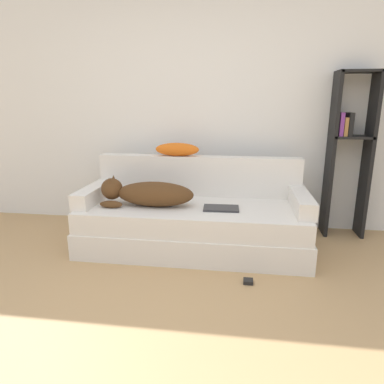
% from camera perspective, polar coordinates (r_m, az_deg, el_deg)
% --- Properties ---
extents(ground_plane, '(20.00, 20.00, 0.00)m').
position_cam_1_polar(ground_plane, '(2.07, -8.77, -26.44)').
color(ground_plane, tan).
extents(wall_back, '(7.50, 0.06, 2.70)m').
position_cam_1_polar(wall_back, '(3.83, 0.62, 14.59)').
color(wall_back, white).
rests_on(wall_back, ground_plane).
extents(couch, '(2.09, 0.90, 0.43)m').
position_cam_1_polar(couch, '(3.27, 0.24, -5.83)').
color(couch, silver).
rests_on(couch, ground_plane).
extents(couch_backrest, '(2.05, 0.15, 0.40)m').
position_cam_1_polar(couch_backrest, '(3.51, 1.08, 2.75)').
color(couch_backrest, silver).
rests_on(couch_backrest, couch).
extents(couch_arm_left, '(0.15, 0.71, 0.15)m').
position_cam_1_polar(couch_arm_left, '(3.44, -16.03, -0.28)').
color(couch_arm_left, silver).
rests_on(couch_arm_left, couch).
extents(couch_arm_right, '(0.15, 0.71, 0.15)m').
position_cam_1_polar(couch_arm_right, '(3.20, 17.76, -1.54)').
color(couch_arm_right, silver).
rests_on(couch_arm_right, couch).
extents(dog, '(0.87, 0.28, 0.27)m').
position_cam_1_polar(dog, '(3.17, -7.51, -0.20)').
color(dog, '#513319').
rests_on(dog, couch).
extents(laptop, '(0.32, 0.21, 0.02)m').
position_cam_1_polar(laptop, '(3.08, 4.87, -2.71)').
color(laptop, '#2D2D30').
rests_on(laptop, couch).
extents(throw_pillow, '(0.45, 0.16, 0.13)m').
position_cam_1_polar(throw_pillow, '(3.49, -2.50, 7.11)').
color(throw_pillow, orange).
rests_on(throw_pillow, couch_backrest).
extents(bookshelf, '(0.40, 0.26, 1.65)m').
position_cam_1_polar(bookshelf, '(3.80, 24.71, 6.81)').
color(bookshelf, black).
rests_on(bookshelf, ground_plane).
extents(power_adapter, '(0.07, 0.07, 0.03)m').
position_cam_1_polar(power_adapter, '(2.78, 9.35, -14.47)').
color(power_adapter, black).
rests_on(power_adapter, ground_plane).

